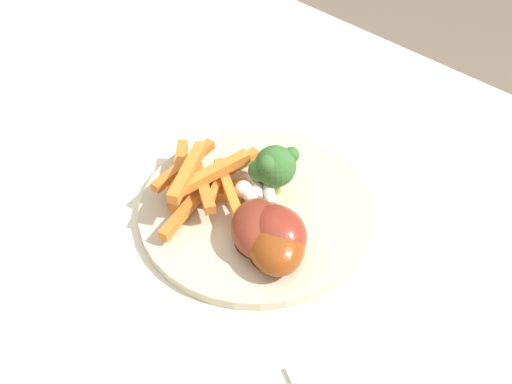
% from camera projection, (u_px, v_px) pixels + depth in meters
% --- Properties ---
extents(dining_table, '(1.29, 0.85, 0.74)m').
position_uv_depth(dining_table, '(210.00, 264.00, 0.71)').
color(dining_table, silver).
rests_on(dining_table, ground_plane).
extents(dinner_plate, '(0.25, 0.25, 0.01)m').
position_uv_depth(dinner_plate, '(256.00, 209.00, 0.64)').
color(dinner_plate, beige).
rests_on(dinner_plate, dining_table).
extents(broccoli_floret_front, '(0.05, 0.05, 0.06)m').
position_uv_depth(broccoli_floret_front, '(274.00, 166.00, 0.63)').
color(broccoli_floret_front, '#85A147').
rests_on(broccoli_floret_front, dinner_plate).
extents(carrot_fries_pile, '(0.14, 0.16, 0.05)m').
position_uv_depth(carrot_fries_pile, '(203.00, 181.00, 0.63)').
color(carrot_fries_pile, orange).
rests_on(carrot_fries_pile, dinner_plate).
extents(chicken_drumstick_near, '(0.13, 0.11, 0.04)m').
position_uv_depth(chicken_drumstick_near, '(277.00, 235.00, 0.58)').
color(chicken_drumstick_near, '#5E2209').
rests_on(chicken_drumstick_near, dinner_plate).
extents(chicken_drumstick_far, '(0.10, 0.10, 0.04)m').
position_uv_depth(chicken_drumstick_far, '(259.00, 224.00, 0.59)').
color(chicken_drumstick_far, '#581B11').
rests_on(chicken_drumstick_far, dinner_plate).
extents(chicken_drumstick_extra, '(0.12, 0.07, 0.04)m').
position_uv_depth(chicken_drumstick_extra, '(275.00, 230.00, 0.58)').
color(chicken_drumstick_extra, '#5E1A11').
rests_on(chicken_drumstick_extra, dinner_plate).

